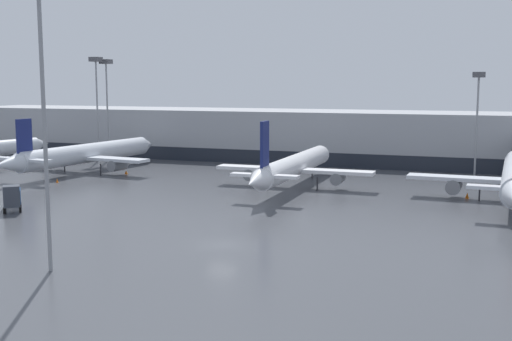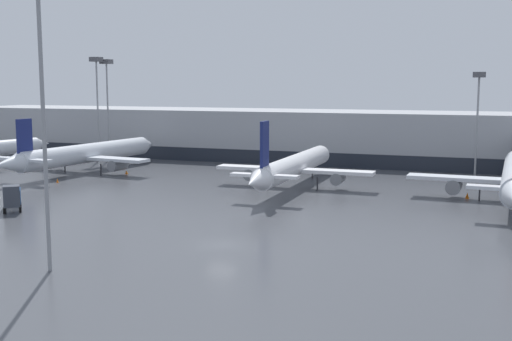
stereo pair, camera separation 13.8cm
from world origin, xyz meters
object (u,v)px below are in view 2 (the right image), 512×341
at_px(apron_light_mast_0, 40,44).
at_px(traffic_cone_3, 57,181).
at_px(traffic_cone_1, 126,172).
at_px(traffic_cone_4, 467,196).
at_px(apron_light_mast_4, 479,93).
at_px(parked_jet_2, 294,166).
at_px(apron_light_mast_2, 107,81).
at_px(service_truck_1, 12,197).
at_px(apron_light_mast_3, 97,79).
at_px(parked_jet_4, 85,154).

bearing_deg(apron_light_mast_0, traffic_cone_3, 126.66).
bearing_deg(traffic_cone_3, traffic_cone_1, 67.51).
xyz_separation_m(traffic_cone_1, apron_light_mast_0, (22.18, -46.69, 16.29)).
height_order(traffic_cone_4, apron_light_mast_4, apron_light_mast_4).
bearing_deg(parked_jet_2, apron_light_mast_2, 64.31).
distance_m(service_truck_1, apron_light_mast_0, 29.37).
height_order(parked_jet_2, apron_light_mast_0, apron_light_mast_0).
height_order(traffic_cone_1, apron_light_mast_0, apron_light_mast_0).
xyz_separation_m(apron_light_mast_2, apron_light_mast_3, (-0.83, -1.94, 0.24)).
xyz_separation_m(traffic_cone_3, apron_light_mast_4, (54.85, 26.29, 12.18)).
relative_size(apron_light_mast_0, apron_light_mast_2, 1.18).
height_order(apron_light_mast_0, apron_light_mast_4, apron_light_mast_0).
distance_m(apron_light_mast_0, apron_light_mast_3, 70.49).
bearing_deg(apron_light_mast_2, traffic_cone_3, -71.69).
xyz_separation_m(traffic_cone_3, apron_light_mast_3, (-9.60, 24.57, 14.28)).
bearing_deg(service_truck_1, parked_jet_2, 96.45).
distance_m(parked_jet_4, traffic_cone_4, 56.82).
height_order(parked_jet_4, apron_light_mast_3, apron_light_mast_3).
bearing_deg(parked_jet_4, apron_light_mast_4, -67.56).
height_order(traffic_cone_3, traffic_cone_4, traffic_cone_4).
xyz_separation_m(service_truck_1, traffic_cone_3, (-8.26, 18.55, -1.30)).
xyz_separation_m(apron_light_mast_2, apron_light_mast_4, (63.62, -0.21, -1.85)).
relative_size(parked_jet_2, traffic_cone_1, 62.35).
bearing_deg(parked_jet_2, traffic_cone_1, 81.83).
bearing_deg(traffic_cone_1, apron_light_mast_3, 135.78).
height_order(service_truck_1, apron_light_mast_2, apron_light_mast_2).
bearing_deg(traffic_cone_1, apron_light_mast_2, 130.27).
bearing_deg(apron_light_mast_3, service_truck_1, -67.50).
xyz_separation_m(parked_jet_2, apron_light_mast_0, (-5.81, -42.90, 13.63)).
xyz_separation_m(service_truck_1, apron_light_mast_2, (-17.03, 45.05, 12.73)).
bearing_deg(traffic_cone_4, service_truck_1, -151.42).
distance_m(parked_jet_4, apron_light_mast_4, 60.11).
distance_m(traffic_cone_1, traffic_cone_3, 11.74).
xyz_separation_m(service_truck_1, traffic_cone_4, (46.26, 25.20, -1.23)).
distance_m(parked_jet_2, apron_light_mast_3, 47.04).
xyz_separation_m(traffic_cone_1, traffic_cone_3, (-4.49, -10.85, 0.01)).
distance_m(parked_jet_4, apron_light_mast_0, 55.64).
xyz_separation_m(service_truck_1, apron_light_mast_3, (-17.86, 43.11, 12.97)).
bearing_deg(parked_jet_2, apron_light_mast_0, 171.84).
distance_m(parked_jet_2, apron_light_mast_2, 47.01).
bearing_deg(service_truck_1, apron_light_mast_0, 6.67).
bearing_deg(apron_light_mast_0, parked_jet_2, 82.29).
bearing_deg(apron_light_mast_2, apron_light_mast_4, -0.19).
height_order(parked_jet_2, apron_light_mast_4, apron_light_mast_4).
relative_size(parked_jet_2, parked_jet_4, 0.98).
relative_size(parked_jet_2, service_truck_1, 7.78).
distance_m(parked_jet_2, traffic_cone_1, 28.37).
relative_size(traffic_cone_1, apron_light_mast_3, 0.03).
relative_size(traffic_cone_3, apron_light_mast_4, 0.04).
bearing_deg(traffic_cone_1, apron_light_mast_0, -64.59).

